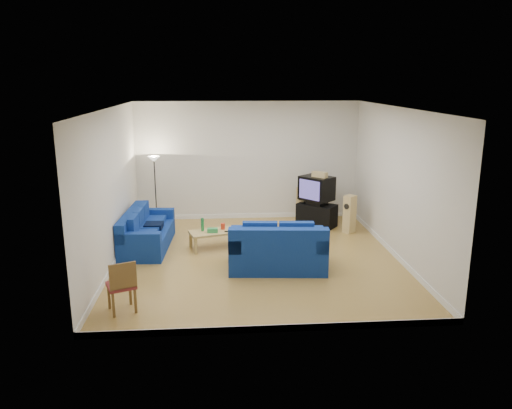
{
  "coord_description": "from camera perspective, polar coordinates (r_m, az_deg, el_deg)",
  "views": [
    {
      "loc": [
        -0.81,
        -10.13,
        3.78
      ],
      "look_at": [
        0.0,
        0.4,
        1.1
      ],
      "focal_mm": 35.0,
      "sensor_mm": 36.0,
      "label": 1
    }
  ],
  "objects": [
    {
      "name": "sofa_three_seat",
      "position": [
        11.71,
        -12.57,
        -3.34
      ],
      "size": [
        1.06,
        2.24,
        0.85
      ],
      "rotation": [
        0.0,
        0.0,
        -1.63
      ],
      "color": "navy",
      "rests_on": "ground"
    },
    {
      "name": "av_receiver",
      "position": [
        13.03,
        6.95,
        0.21
      ],
      "size": [
        0.59,
        0.59,
        0.11
      ],
      "primitive_type": "cube",
      "rotation": [
        0.0,
        0.0,
        -0.8
      ],
      "color": "black",
      "rests_on": "tv_stand"
    },
    {
      "name": "speaker_left",
      "position": [
        13.43,
        5.22,
        0.0
      ],
      "size": [
        0.33,
        0.36,
        0.98
      ],
      "rotation": [
        0.0,
        0.0,
        -0.47
      ],
      "color": "tan",
      "rests_on": "ground"
    },
    {
      "name": "room",
      "position": [
        10.41,
        0.17,
        1.83
      ],
      "size": [
        6.01,
        6.51,
        3.21
      ],
      "color": "olive",
      "rests_on": "ground"
    },
    {
      "name": "tv_stand",
      "position": [
        13.18,
        6.95,
        -1.2
      ],
      "size": [
        1.1,
        1.01,
        0.59
      ],
      "primitive_type": "cube",
      "rotation": [
        0.0,
        0.0,
        -0.64
      ],
      "color": "black",
      "rests_on": "ground"
    },
    {
      "name": "dining_chair",
      "position": [
        8.56,
        -15.09,
        -8.75
      ],
      "size": [
        0.57,
        0.57,
        0.91
      ],
      "rotation": [
        0.0,
        0.0,
        0.4
      ],
      "color": "brown",
      "rests_on": "ground"
    },
    {
      "name": "remote",
      "position": [
        11.31,
        -3.26,
        -3.1
      ],
      "size": [
        0.15,
        0.06,
        0.02
      ],
      "primitive_type": "cube",
      "rotation": [
        0.0,
        0.0,
        -0.12
      ],
      "color": "black",
      "rests_on": "coffee_table"
    },
    {
      "name": "centre_speaker",
      "position": [
        12.88,
        7.3,
        3.42
      ],
      "size": [
        0.4,
        0.39,
        0.14
      ],
      "primitive_type": "cube",
      "rotation": [
        0.0,
        0.0,
        -0.77
      ],
      "color": "tan",
      "rests_on": "television"
    },
    {
      "name": "coffee_table",
      "position": [
        11.41,
        -4.75,
        -3.29
      ],
      "size": [
        1.23,
        0.85,
        0.41
      ],
      "rotation": [
        0.0,
        0.0,
        0.29
      ],
      "color": "tan",
      "rests_on": "ground"
    },
    {
      "name": "bottle",
      "position": [
        11.38,
        -6.13,
        -2.3
      ],
      "size": [
        0.07,
        0.07,
        0.3
      ],
      "primitive_type": "cylinder",
      "rotation": [
        0.0,
        0.0,
        0.06
      ],
      "color": "#197233",
      "rests_on": "coffee_table"
    },
    {
      "name": "red_canister",
      "position": [
        11.5,
        -3.81,
        -2.5
      ],
      "size": [
        0.13,
        0.13,
        0.14
      ],
      "primitive_type": "cylinder",
      "rotation": [
        0.0,
        0.0,
        0.42
      ],
      "color": "red",
      "rests_on": "coffee_table"
    },
    {
      "name": "floor_lamp",
      "position": [
        13.13,
        -11.54,
        4.04
      ],
      "size": [
        0.32,
        0.32,
        1.84
      ],
      "color": "black",
      "rests_on": "ground"
    },
    {
      "name": "sofa_loveseat",
      "position": [
        10.13,
        2.5,
        -5.45
      ],
      "size": [
        2.03,
        1.25,
        0.97
      ],
      "rotation": [
        0.0,
        0.0,
        -0.09
      ],
      "color": "navy",
      "rests_on": "ground"
    },
    {
      "name": "tissue_box",
      "position": [
        11.29,
        -4.99,
        -2.96
      ],
      "size": [
        0.24,
        0.14,
        0.1
      ],
      "primitive_type": "cube",
      "rotation": [
        0.0,
        0.0,
        -0.05
      ],
      "color": "green",
      "rests_on": "coffee_table"
    },
    {
      "name": "speaker_right",
      "position": [
        12.69,
        10.64,
        -1.09
      ],
      "size": [
        0.36,
        0.35,
        0.96
      ],
      "rotation": [
        0.0,
        0.0,
        -0.86
      ],
      "color": "tan",
      "rests_on": "ground"
    },
    {
      "name": "television",
      "position": [
        13.05,
        6.93,
        1.87
      ],
      "size": [
        0.97,
        0.99,
        0.62
      ],
      "rotation": [
        0.0,
        0.0,
        -0.85
      ],
      "color": "black",
      "rests_on": "av_receiver"
    }
  ]
}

